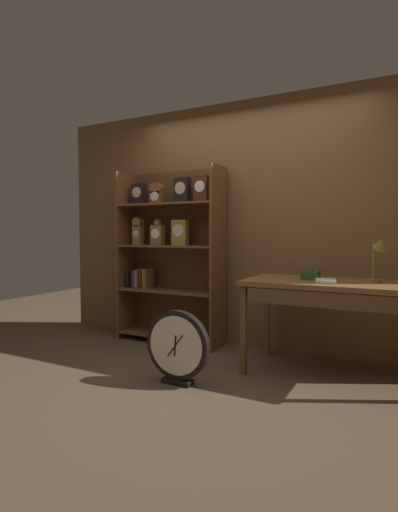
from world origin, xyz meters
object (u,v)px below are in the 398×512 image
object	(u,v)px
bookshelf	(170,252)
desk_lamp	(379,251)
open_repair_manual	(326,281)
workbench	(326,291)
round_clock_large	(177,347)
toolbox_small	(311,275)

from	to	relation	value
bookshelf	desk_lamp	distance (m)	2.17
bookshelf	open_repair_manual	world-z (taller)	bookshelf
desk_lamp	workbench	bearing A→B (deg)	-163.26
round_clock_large	bookshelf	bearing A→B (deg)	124.62
desk_lamp	open_repair_manual	size ratio (longest dim) A/B	1.81
bookshelf	toolbox_small	xyz separation A→B (m)	(1.62, -0.30, -0.16)
toolbox_small	open_repair_manual	world-z (taller)	toolbox_small
toolbox_small	workbench	bearing A→B (deg)	-15.33
workbench	open_repair_manual	world-z (taller)	open_repair_manual
bookshelf	workbench	size ratio (longest dim) A/B	1.41
bookshelf	round_clock_large	distance (m)	1.50
desk_lamp	toolbox_small	distance (m)	0.58
bookshelf	round_clock_large	world-z (taller)	bookshelf
open_repair_manual	round_clock_large	size ratio (longest dim) A/B	0.37
workbench	open_repair_manual	xyz separation A→B (m)	(0.02, -0.10, 0.10)
workbench	toolbox_small	xyz separation A→B (m)	(-0.14, 0.04, 0.13)
toolbox_small	round_clock_large	size ratio (longest dim) A/B	0.25
desk_lamp	round_clock_large	world-z (taller)	desk_lamp
workbench	round_clock_large	xyz separation A→B (m)	(-1.01, -0.75, -0.42)
open_repair_manual	round_clock_large	world-z (taller)	open_repair_manual
toolbox_small	round_clock_large	world-z (taller)	toolbox_small
desk_lamp	round_clock_large	bearing A→B (deg)	-148.35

